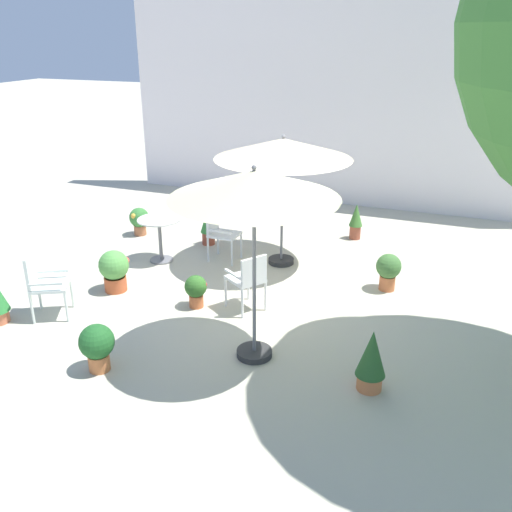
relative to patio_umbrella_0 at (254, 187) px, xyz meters
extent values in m
plane|color=beige|center=(-0.47, 1.52, -2.15)|extent=(60.00, 60.00, 0.00)
cube|color=white|center=(-0.47, 6.82, 0.24)|extent=(10.13, 0.30, 4.78)
cylinder|color=#2D2D2D|center=(0.00, 0.00, -2.11)|extent=(0.44, 0.44, 0.08)
cylinder|color=slate|center=(0.00, 0.00, -0.98)|extent=(0.04, 0.04, 2.33)
cone|color=beige|center=(0.00, 0.00, 0.03)|extent=(1.92, 1.92, 0.31)
sphere|color=slate|center=(0.00, 0.00, 0.22)|extent=(0.06, 0.06, 0.06)
cylinder|color=#2D2D2D|center=(-0.62, 2.90, -2.11)|extent=(0.44, 0.44, 0.08)
cylinder|color=slate|center=(-0.62, 2.90, -1.08)|extent=(0.04, 0.04, 2.14)
cone|color=beige|center=(-0.62, 2.90, -0.17)|extent=(2.24, 2.24, 0.32)
sphere|color=slate|center=(-0.62, 2.90, 0.02)|extent=(0.06, 0.06, 0.06)
cylinder|color=silver|center=(-2.59, 2.25, -1.39)|extent=(0.73, 0.73, 0.02)
cylinder|color=slate|center=(-2.59, 2.25, -1.78)|extent=(0.06, 0.06, 0.74)
cylinder|color=slate|center=(-2.59, 2.25, -2.13)|extent=(0.40, 0.40, 0.03)
cube|color=white|center=(-1.58, 2.68, -1.68)|extent=(0.49, 0.44, 0.04)
cube|color=white|center=(-1.80, 2.68, -1.41)|extent=(0.05, 0.41, 0.50)
cube|color=white|center=(-1.58, 2.48, -1.56)|extent=(0.44, 0.05, 0.03)
cube|color=white|center=(-1.57, 2.87, -1.56)|extent=(0.44, 0.05, 0.03)
cylinder|color=white|center=(-1.36, 2.48, -1.92)|extent=(0.04, 0.04, 0.45)
cylinder|color=white|center=(-1.35, 2.87, -1.92)|extent=(0.04, 0.04, 0.45)
cylinder|color=white|center=(-1.80, 2.49, -1.92)|extent=(0.04, 0.04, 0.45)
cylinder|color=white|center=(-1.80, 2.88, -1.92)|extent=(0.04, 0.04, 0.45)
cube|color=white|center=(-0.57, 1.13, -1.68)|extent=(0.63, 0.62, 0.04)
cube|color=white|center=(-0.39, 1.01, -1.47)|extent=(0.26, 0.36, 0.38)
cube|color=white|center=(-0.46, 1.29, -1.56)|extent=(0.37, 0.27, 0.03)
cube|color=white|center=(-0.68, 0.97, -1.56)|extent=(0.37, 0.27, 0.03)
cylinder|color=white|center=(-0.64, 1.41, -1.92)|extent=(0.04, 0.04, 0.45)
cylinder|color=white|center=(-0.86, 1.09, -1.92)|extent=(0.04, 0.04, 0.45)
cylinder|color=white|center=(-0.28, 1.17, -1.92)|extent=(0.04, 0.04, 0.45)
cylinder|color=white|center=(-0.50, 0.84, -1.92)|extent=(0.04, 0.04, 0.45)
cube|color=silver|center=(-3.01, -0.03, -1.68)|extent=(0.65, 0.65, 0.04)
cube|color=silver|center=(-3.21, -0.13, -1.44)|extent=(0.25, 0.41, 0.46)
cube|color=silver|center=(-2.91, -0.22, -1.56)|extent=(0.41, 0.24, 0.03)
cube|color=silver|center=(-3.11, 0.16, -1.56)|extent=(0.41, 0.24, 0.03)
cylinder|color=silver|center=(-2.71, -0.11, -1.93)|extent=(0.04, 0.04, 0.44)
cylinder|color=silver|center=(-2.91, 0.27, -1.93)|extent=(0.04, 0.04, 0.44)
cylinder|color=silver|center=(-3.11, -0.33, -1.93)|extent=(0.04, 0.04, 0.44)
cylinder|color=silver|center=(-3.31, 0.06, -1.93)|extent=(0.04, 0.04, 0.44)
cylinder|color=#AD6540|center=(-3.64, 3.26, -2.05)|extent=(0.23, 0.23, 0.19)
cylinder|color=#382819|center=(-3.64, 3.26, -1.97)|extent=(0.21, 0.21, 0.02)
sphere|color=#397D37|center=(-3.64, 3.26, -1.80)|extent=(0.38, 0.38, 0.38)
sphere|color=gold|center=(-3.66, 3.10, -1.72)|extent=(0.10, 0.10, 0.10)
sphere|color=gold|center=(-3.51, 3.32, -1.77)|extent=(0.08, 0.08, 0.08)
sphere|color=gold|center=(-3.76, 3.33, -1.78)|extent=(0.10, 0.10, 0.10)
sphere|color=gold|center=(-3.51, 3.24, -1.82)|extent=(0.11, 0.11, 0.11)
cylinder|color=#C26F3E|center=(-1.61, -0.93, -2.04)|extent=(0.25, 0.25, 0.21)
cylinder|color=#382819|center=(-1.61, -0.93, -1.95)|extent=(0.22, 0.22, 0.02)
sphere|color=#215D26|center=(-1.61, -0.93, -1.77)|extent=(0.42, 0.42, 0.42)
cylinder|color=#C66539|center=(-1.25, 0.92, -2.05)|extent=(0.21, 0.21, 0.19)
cylinder|color=#382819|center=(-1.25, 0.92, -1.97)|extent=(0.18, 0.18, 0.02)
sphere|color=#2F6324|center=(-1.25, 0.92, -1.82)|extent=(0.32, 0.32, 0.32)
sphere|color=#DE453E|center=(-1.19, 0.84, -1.85)|extent=(0.10, 0.10, 0.10)
sphere|color=#DE453E|center=(-1.35, 1.00, -1.76)|extent=(0.09, 0.09, 0.09)
sphere|color=#DE453E|center=(-1.13, 0.97, -1.80)|extent=(0.06, 0.06, 0.06)
cylinder|color=#C77441|center=(1.45, -0.18, -2.05)|extent=(0.28, 0.28, 0.19)
cylinder|color=#382819|center=(1.45, -0.18, -1.97)|extent=(0.25, 0.25, 0.02)
cone|color=#265525|center=(1.45, -0.18, -1.68)|extent=(0.34, 0.34, 0.55)
cylinder|color=#A04833|center=(-2.17, 3.27, -2.03)|extent=(0.24, 0.24, 0.24)
cylinder|color=#382819|center=(-2.17, 3.27, -1.92)|extent=(0.21, 0.21, 0.02)
cone|color=#368639|center=(-2.17, 3.27, -1.68)|extent=(0.29, 0.29, 0.46)
cylinder|color=#C4683D|center=(1.24, 2.48, -2.03)|extent=(0.24, 0.24, 0.23)
cylinder|color=#382819|center=(1.24, 2.48, -1.93)|extent=(0.21, 0.21, 0.02)
sphere|color=#416F35|center=(1.24, 2.48, -1.75)|extent=(0.38, 0.38, 0.38)
cylinder|color=#9D4C36|center=(0.33, 4.54, -2.02)|extent=(0.21, 0.21, 0.26)
cylinder|color=#382819|center=(0.33, 4.54, -1.90)|extent=(0.19, 0.19, 0.02)
cone|color=#417632|center=(0.33, 4.54, -1.67)|extent=(0.26, 0.26, 0.43)
cylinder|color=#BD542F|center=(-2.66, 0.96, -2.03)|extent=(0.34, 0.34, 0.23)
cylinder|color=#382819|center=(-2.66, 0.96, -1.93)|extent=(0.30, 0.30, 0.02)
sphere|color=#569C47|center=(-2.66, 0.96, -1.72)|extent=(0.46, 0.46, 0.46)
sphere|color=#EE4F40|center=(-2.68, 1.15, -1.73)|extent=(0.11, 0.11, 0.11)
sphere|color=#EE4F40|center=(-2.75, 1.12, -1.69)|extent=(0.10, 0.10, 0.10)
sphere|color=#EE4F40|center=(-2.55, 1.12, -1.70)|extent=(0.12, 0.12, 0.12)
sphere|color=#EE4F40|center=(-2.54, 0.88, -1.68)|extent=(0.11, 0.11, 0.11)
camera|label=1|loc=(2.11, -5.49, 1.61)|focal=38.95mm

